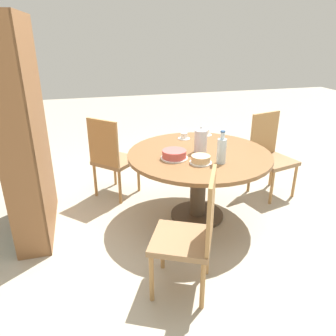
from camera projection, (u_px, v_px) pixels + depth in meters
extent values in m
plane|color=#B2A893|center=(197.00, 216.00, 3.45)|extent=(14.00, 14.00, 0.00)
cylinder|color=#473828|center=(197.00, 215.00, 3.45)|extent=(0.55, 0.55, 0.03)
cylinder|color=#473828|center=(198.00, 186.00, 3.32)|extent=(0.16, 0.16, 0.64)
cylinder|color=brown|center=(199.00, 155.00, 3.19)|extent=(1.40, 1.40, 0.04)
cylinder|color=#A87A47|center=(272.00, 188.00, 3.62)|extent=(0.03, 0.03, 0.40)
cylinder|color=#A87A47|center=(294.00, 181.00, 3.78)|extent=(0.03, 0.03, 0.40)
cylinder|color=#A87A47|center=(249.00, 176.00, 3.91)|extent=(0.03, 0.03, 0.40)
cylinder|color=#A87A47|center=(271.00, 170.00, 4.07)|extent=(0.03, 0.03, 0.40)
cube|color=#93704C|center=(274.00, 161.00, 3.76)|extent=(0.51, 0.51, 0.04)
cube|color=#A87A47|center=(264.00, 134.00, 3.81)|extent=(0.12, 0.39, 0.51)
cylinder|color=#A87A47|center=(139.00, 176.00, 3.92)|extent=(0.03, 0.03, 0.40)
cylinder|color=#A87A47|center=(115.00, 170.00, 4.09)|extent=(0.03, 0.03, 0.40)
cylinder|color=#A87A47|center=(120.00, 187.00, 3.64)|extent=(0.03, 0.03, 0.40)
cylinder|color=#A87A47|center=(95.00, 180.00, 3.80)|extent=(0.03, 0.03, 0.40)
cube|color=#93704C|center=(116.00, 161.00, 3.78)|extent=(0.59, 0.59, 0.04)
cube|color=#A87A47|center=(103.00, 143.00, 3.51)|extent=(0.30, 0.30, 0.51)
cylinder|color=#A87A47|center=(163.00, 247.00, 2.63)|extent=(0.03, 0.03, 0.40)
cylinder|color=#A87A47|center=(152.00, 278.00, 2.30)|extent=(0.03, 0.03, 0.40)
cylinder|color=#A87A47|center=(207.00, 253.00, 2.56)|extent=(0.03, 0.03, 0.40)
cylinder|color=#A87A47|center=(203.00, 285.00, 2.24)|extent=(0.03, 0.03, 0.40)
cube|color=#93704C|center=(181.00, 240.00, 2.35)|extent=(0.56, 0.56, 0.04)
cube|color=#A87A47|center=(211.00, 210.00, 2.20)|extent=(0.37, 0.20, 0.51)
cube|color=brown|center=(31.00, 119.00, 3.32)|extent=(0.04, 0.28, 1.94)
cube|color=brown|center=(15.00, 151.00, 2.45)|extent=(0.04, 0.28, 1.94)
cube|color=brown|center=(40.00, 132.00, 2.92)|extent=(1.01, 0.02, 1.94)
cube|color=brown|center=(40.00, 225.00, 3.26)|extent=(0.94, 0.27, 0.04)
cube|color=brown|center=(33.00, 183.00, 3.08)|extent=(0.94, 0.27, 0.04)
cube|color=brown|center=(24.00, 133.00, 2.89)|extent=(0.94, 0.27, 0.04)
cube|color=brown|center=(14.00, 76.00, 2.70)|extent=(0.94, 0.27, 0.04)
cube|color=brown|center=(3.00, 14.00, 2.52)|extent=(0.94, 0.27, 0.04)
cube|color=black|center=(41.00, 194.00, 3.41)|extent=(0.42, 0.21, 0.40)
cube|color=teal|center=(36.00, 221.00, 2.95)|extent=(0.42, 0.21, 0.38)
cube|color=orange|center=(35.00, 154.00, 3.27)|extent=(0.37, 0.21, 0.32)
cube|color=orange|center=(27.00, 173.00, 2.74)|extent=(0.37, 0.21, 0.40)
cube|color=beige|center=(27.00, 105.00, 3.08)|extent=(0.36, 0.21, 0.34)
cube|color=#28703D|center=(17.00, 123.00, 2.57)|extent=(0.36, 0.21, 0.30)
cube|color=beige|center=(17.00, 50.00, 2.87)|extent=(0.40, 0.21, 0.34)
cube|color=orange|center=(5.00, 56.00, 2.39)|extent=(0.40, 0.21, 0.32)
cylinder|color=silver|center=(201.00, 141.00, 3.16)|extent=(0.12, 0.12, 0.22)
cone|color=silver|center=(201.00, 129.00, 3.11)|extent=(0.11, 0.11, 0.02)
sphere|color=silver|center=(201.00, 127.00, 3.10)|extent=(0.02, 0.02, 0.02)
cylinder|color=silver|center=(222.00, 151.00, 2.90)|extent=(0.08, 0.08, 0.22)
cylinder|color=silver|center=(223.00, 136.00, 2.84)|extent=(0.04, 0.04, 0.06)
cylinder|color=#2D5184|center=(223.00, 132.00, 2.83)|extent=(0.04, 0.04, 0.01)
cylinder|color=white|center=(174.00, 158.00, 3.04)|extent=(0.25, 0.25, 0.01)
cylinder|color=#C65651|center=(174.00, 154.00, 3.02)|extent=(0.22, 0.22, 0.07)
cylinder|color=white|center=(201.00, 163.00, 2.93)|extent=(0.20, 0.20, 0.01)
cylinder|color=#DBB784|center=(201.00, 159.00, 2.92)|extent=(0.17, 0.17, 0.06)
cylinder|color=white|center=(184.00, 139.00, 3.59)|extent=(0.13, 0.13, 0.01)
cylinder|color=white|center=(184.00, 135.00, 3.57)|extent=(0.07, 0.07, 0.06)
cylinder|color=white|center=(206.00, 135.00, 3.71)|extent=(0.13, 0.13, 0.01)
cylinder|color=white|center=(206.00, 132.00, 3.70)|extent=(0.07, 0.07, 0.06)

